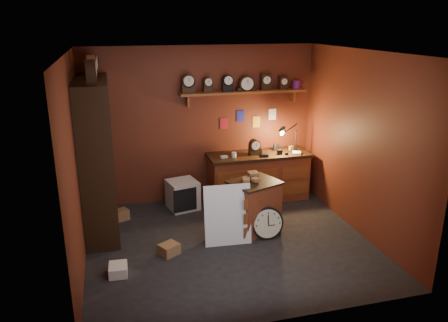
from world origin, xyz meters
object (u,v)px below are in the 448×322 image
Objects in this scene: workbench at (258,174)px; big_round_clock at (267,223)px; shelving_unit at (95,151)px; low_cabinet at (254,204)px.

workbench is 1.54m from big_round_clock.
low_cabinet is at bearing -16.64° from shelving_unit.
big_round_clock is (0.11, -0.30, -0.19)m from low_cabinet.
shelving_unit is 2.91× the size of low_cabinet.
low_cabinet is (2.27, -0.68, -0.82)m from shelving_unit.
workbench is 1.27m from low_cabinet.
shelving_unit reaches higher than workbench.
workbench is 2.04× the size of low_cabinet.
workbench is at bearing 10.23° from shelving_unit.
shelving_unit reaches higher than low_cabinet.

